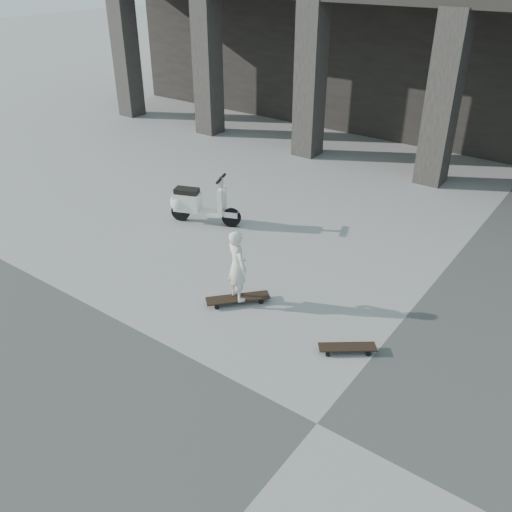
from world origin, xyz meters
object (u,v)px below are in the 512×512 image
Objects in this scene: skateboard_spare at (347,348)px; child at (237,266)px; longboard at (238,299)px; scooter at (193,203)px.

child is (-2.03, 0.06, 0.63)m from skateboard_spare.
child reaches higher than longboard.
skateboard_spare is 0.53× the size of scooter.
child reaches higher than scooter.
scooter is at bearing 120.01° from skateboard_spare.
longboard is 0.64× the size of scooter.
scooter is at bearing 96.70° from longboard.
longboard is at bearing -40.24° from child.
skateboard_spare is 5.03m from scooter.
skateboard_spare is 2.12m from child.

